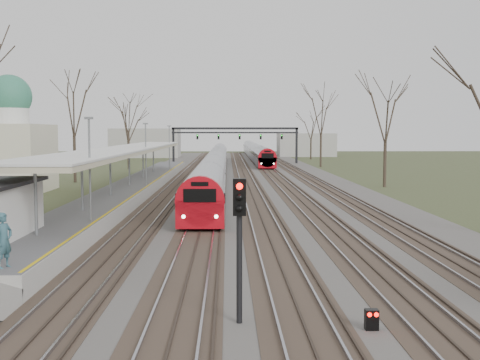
% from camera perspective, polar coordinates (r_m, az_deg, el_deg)
% --- Properties ---
extents(ground, '(300.00, 300.00, 0.00)m').
position_cam_1_polar(ground, '(15.98, 2.81, -14.96)').
color(ground, '#384223').
rests_on(ground, ground).
extents(track_bed, '(24.00, 160.00, 0.22)m').
position_cam_1_polar(track_bed, '(70.23, -0.13, 0.28)').
color(track_bed, '#474442').
rests_on(track_bed, ground).
extents(platform, '(3.50, 69.00, 1.00)m').
position_cam_1_polar(platform, '(53.34, -9.82, -0.68)').
color(platform, '#9E9B93').
rests_on(platform, ground).
extents(canopy, '(4.10, 50.00, 3.11)m').
position_cam_1_polar(canopy, '(48.68, -10.66, 2.85)').
color(canopy, slate).
rests_on(canopy, platform).
extents(signal_gantry, '(21.00, 0.59, 6.08)m').
position_cam_1_polar(signal_gantry, '(100.02, -0.44, 4.35)').
color(signal_gantry, black).
rests_on(signal_gantry, ground).
extents(tree_west_far, '(5.50, 5.50, 11.33)m').
position_cam_1_polar(tree_west_far, '(65.05, -15.50, 6.79)').
color(tree_west_far, '#2D231C').
rests_on(tree_west_far, ground).
extents(tree_east_far, '(5.00, 5.00, 10.30)m').
position_cam_1_polar(tree_east_far, '(59.01, 13.66, 6.35)').
color(tree_east_far, '#2D231C').
rests_on(tree_east_far, ground).
extents(train_near, '(2.62, 90.21, 3.05)m').
position_cam_1_polar(train_near, '(75.98, -2.30, 1.68)').
color(train_near, '#A7AAB2').
rests_on(train_near, ground).
extents(train_far, '(2.62, 75.21, 3.05)m').
position_cam_1_polar(train_far, '(120.32, 1.43, 2.76)').
color(train_far, '#A7AAB2').
rests_on(train_far, ground).
extents(passenger, '(0.65, 0.77, 1.80)m').
position_cam_1_polar(passenger, '(20.59, -21.47, -5.36)').
color(passenger, '#345A65').
rests_on(passenger, platform).
extents(signal_post, '(0.35, 0.45, 4.10)m').
position_cam_1_polar(signal_post, '(16.31, -0.06, -4.65)').
color(signal_post, black).
rests_on(signal_post, ground).
extents(ground_signal, '(0.35, 0.34, 0.61)m').
position_cam_1_polar(ground_signal, '(16.74, 12.37, -13.00)').
color(ground_signal, black).
rests_on(ground_signal, ground).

